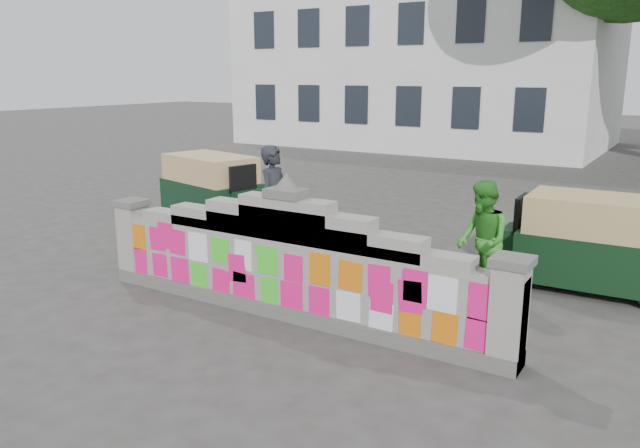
% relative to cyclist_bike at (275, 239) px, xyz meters
% --- Properties ---
extents(ground, '(100.00, 100.00, 0.00)m').
position_rel_cyclist_bike_xyz_m(ground, '(1.37, -1.61, -0.56)').
color(ground, '#383533').
rests_on(ground, ground).
extents(parapet_wall, '(6.48, 0.44, 2.01)m').
position_rel_cyclist_bike_xyz_m(parapet_wall, '(1.37, -1.61, 0.19)').
color(parapet_wall, '#4C4C49').
rests_on(parapet_wall, ground).
extents(building, '(16.00, 10.00, 8.90)m').
position_rel_cyclist_bike_xyz_m(building, '(-5.63, 20.38, 3.46)').
color(building, silver).
rests_on(building, ground).
extents(cyclist_bike, '(2.17, 0.87, 1.12)m').
position_rel_cyclist_bike_xyz_m(cyclist_bike, '(0.00, 0.00, 0.00)').
color(cyclist_bike, black).
rests_on(cyclist_bike, ground).
extents(cyclist_rider, '(0.50, 0.72, 1.89)m').
position_rel_cyclist_bike_xyz_m(cyclist_rider, '(0.00, 0.00, 0.39)').
color(cyclist_rider, black).
rests_on(cyclist_rider, ground).
extents(pedestrian, '(1.06, 1.10, 1.79)m').
position_rel_cyclist_bike_xyz_m(pedestrian, '(3.41, 0.47, 0.33)').
color(pedestrian, '#318D26').
rests_on(pedestrian, ground).
extents(rickshaw_left, '(2.80, 1.78, 1.50)m').
position_rel_cyclist_bike_xyz_m(rickshaw_left, '(-3.35, 2.23, 0.22)').
color(rickshaw_left, black).
rests_on(rickshaw_left, ground).
extents(rickshaw_right, '(2.68, 1.29, 1.48)m').
position_rel_cyclist_bike_xyz_m(rickshaw_right, '(4.74, 1.79, 0.21)').
color(rickshaw_right, black).
rests_on(rickshaw_right, ground).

